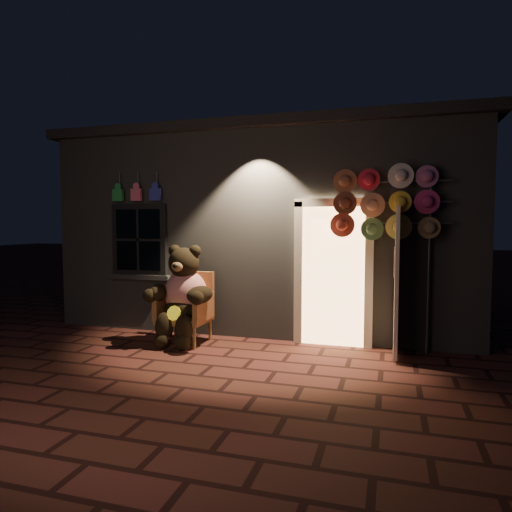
% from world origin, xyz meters
% --- Properties ---
extents(ground, '(60.00, 60.00, 0.00)m').
position_xyz_m(ground, '(0.00, 0.00, 0.00)').
color(ground, '#562620').
rests_on(ground, ground).
extents(shop_building, '(7.30, 5.95, 3.51)m').
position_xyz_m(shop_building, '(0.00, 3.99, 1.74)').
color(shop_building, slate).
rests_on(shop_building, ground).
extents(wicker_armchair, '(0.76, 0.69, 1.07)m').
position_xyz_m(wicker_armchair, '(-0.83, 1.01, 0.54)').
color(wicker_armchair, olive).
rests_on(wicker_armchair, ground).
extents(teddy_bear, '(1.10, 0.85, 1.51)m').
position_xyz_m(teddy_bear, '(-0.83, 0.87, 0.74)').
color(teddy_bear, red).
rests_on(teddy_bear, ground).
extents(hat_rack, '(1.63, 0.22, 2.62)m').
position_xyz_m(hat_rack, '(2.10, 1.28, 2.09)').
color(hat_rack, '#59595E').
rests_on(hat_rack, ground).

